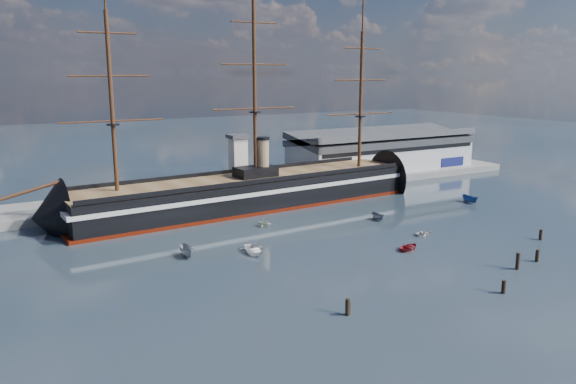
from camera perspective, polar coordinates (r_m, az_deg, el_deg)
ground at (r=123.81m, az=0.18°, el=-3.50°), size 600.00×600.00×0.00m
quay at (r=159.24m, az=-3.19°, el=-0.00°), size 180.00×18.00×2.00m
warehouse at (r=187.13m, az=9.50°, el=4.14°), size 63.00×21.00×11.60m
quay_tower at (r=151.83m, az=-5.08°, el=3.12°), size 5.00×5.00×15.00m
warship at (r=139.19m, az=-4.66°, el=-0.08°), size 113.37×21.90×53.94m
motorboat_a at (r=105.49m, az=-10.21°, el=-6.48°), size 6.42×2.59×2.53m
motorboat_b at (r=110.38m, az=12.19°, el=-5.73°), size 2.12×3.36×1.46m
motorboat_c at (r=130.69m, az=9.10°, el=-2.82°), size 5.08×2.03×2.00m
motorboat_d at (r=123.59m, az=-2.43°, el=-3.54°), size 5.99×4.95×2.04m
motorboat_e at (r=120.42m, az=13.66°, el=-4.30°), size 1.09×2.59×1.20m
motorboat_f at (r=153.53m, az=17.99°, el=-1.04°), size 6.09×2.43×2.40m
motorboat_g at (r=105.98m, az=-3.49°, el=-6.22°), size 4.34×2.28×1.93m
piling_near_left at (r=80.57m, az=6.05°, el=-12.33°), size 0.64×0.64×3.14m
piling_near_mid at (r=93.42m, az=21.00°, el=-9.59°), size 0.64×0.64×2.83m
piling_near_right at (r=105.11m, az=22.23°, el=-7.28°), size 0.64×0.64×3.65m
piling_far_right at (r=124.88m, az=24.24°, el=-4.45°), size 0.64×0.64×2.89m
piling_extra at (r=110.61m, az=23.94°, el=-6.48°), size 0.64×0.64×2.92m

